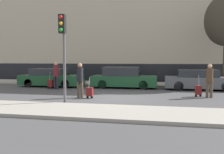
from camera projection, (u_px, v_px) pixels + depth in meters
ground_plane at (112, 98)px, 12.89m from camera, size 80.00×80.00×0.00m
sidewalk_near at (92, 111)px, 9.22m from camera, size 28.00×2.50×0.12m
sidewalk_far at (130, 84)px, 19.73m from camera, size 28.00×3.00×0.12m
building_facade at (135, 6)px, 22.44m from camera, size 28.00×2.16×13.57m
parked_car_0 at (51, 78)px, 18.29m from camera, size 4.51×1.87×1.32m
parked_car_1 at (124, 78)px, 17.41m from camera, size 4.47×1.77×1.45m
parked_car_2 at (200, 80)px, 16.27m from camera, size 4.51×1.70×1.32m
pedestrian_left at (56, 74)px, 16.58m from camera, size 0.34×0.34×1.82m
trolley_left at (50, 83)px, 16.92m from camera, size 0.34×0.29×1.15m
pedestrian_center at (80, 78)px, 12.85m from camera, size 0.35×0.34×1.79m
trolley_center at (90, 92)px, 12.70m from camera, size 0.34×0.29×1.09m
pedestrian_right at (210, 79)px, 12.86m from camera, size 0.34×0.34×1.75m
trolley_right at (198, 90)px, 13.21m from camera, size 0.34×0.29×1.15m
traffic_light at (63, 41)px, 10.73m from camera, size 0.28×0.47×3.89m
parked_bicycle at (208, 79)px, 18.56m from camera, size 1.77×0.06×0.96m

